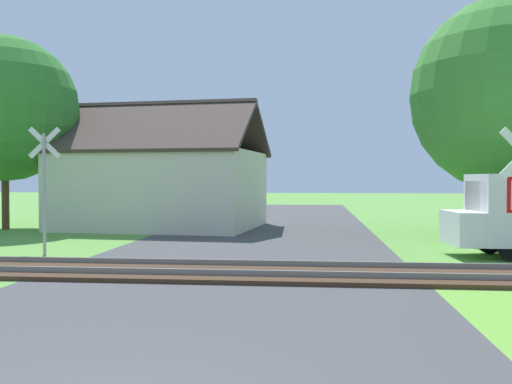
{
  "coord_description": "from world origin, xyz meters",
  "views": [
    {
      "loc": [
        1.87,
        -4.19,
        2.12
      ],
      "look_at": [
        0.5,
        9.23,
        1.8
      ],
      "focal_mm": 40.0,
      "sensor_mm": 36.0,
      "label": 1
    }
  ],
  "objects_px": {
    "house": "(163,186)",
    "tree_right": "(510,95)",
    "tree_left": "(5,109)",
    "crossing_sign_far": "(44,181)"
  },
  "relations": [
    {
      "from": "tree_left",
      "to": "house",
      "type": "bearing_deg",
      "value": 14.02
    },
    {
      "from": "crossing_sign_far",
      "to": "tree_left",
      "type": "distance_m",
      "value": 9.74
    },
    {
      "from": "house",
      "to": "tree_right",
      "type": "xyz_separation_m",
      "value": [
        13.6,
        -2.48,
        3.37
      ]
    },
    {
      "from": "crossing_sign_far",
      "to": "tree_left",
      "type": "relative_size",
      "value": 0.44
    },
    {
      "from": "crossing_sign_far",
      "to": "tree_left",
      "type": "bearing_deg",
      "value": 115.52
    },
    {
      "from": "house",
      "to": "tree_left",
      "type": "height_order",
      "value": "tree_left"
    },
    {
      "from": "crossing_sign_far",
      "to": "house",
      "type": "height_order",
      "value": "house"
    },
    {
      "from": "tree_right",
      "to": "house",
      "type": "bearing_deg",
      "value": 169.68
    },
    {
      "from": "tree_right",
      "to": "tree_left",
      "type": "distance_m",
      "value": 19.91
    },
    {
      "from": "house",
      "to": "tree_right",
      "type": "bearing_deg",
      "value": -4.19
    }
  ]
}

